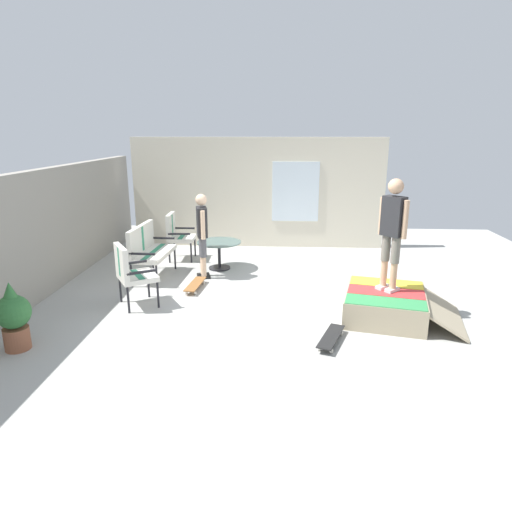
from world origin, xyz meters
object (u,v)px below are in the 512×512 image
(patio_bench, at_px, (148,247))
(patio_table, at_px, (219,250))
(potted_plant, at_px, (14,316))
(person_skater, at_px, (393,227))
(skateboard_by_bench, at_px, (195,284))
(skateboard_spare, at_px, (331,337))
(person_watching, at_px, (202,230))
(patio_chair_by_wall, at_px, (130,270))
(skate_ramp, at_px, (387,305))
(patio_chair_near_house, at_px, (177,232))

(patio_bench, relative_size, patio_table, 1.42)
(potted_plant, bearing_deg, patio_bench, -15.97)
(patio_bench, xyz_separation_m, person_skater, (-1.61, -4.17, 0.78))
(patio_bench, relative_size, skateboard_by_bench, 1.56)
(skateboard_by_bench, distance_m, skateboard_spare, 2.98)
(person_skater, height_order, potted_plant, person_skater)
(person_watching, xyz_separation_m, skateboard_by_bench, (-0.67, 0.04, -0.85))
(patio_bench, height_order, patio_chair_by_wall, same)
(person_watching, xyz_separation_m, person_skater, (-1.67, -3.12, 0.46))
(patio_table, xyz_separation_m, person_skater, (-2.25, -2.89, 0.99))
(skate_ramp, bearing_deg, skateboard_spare, 134.33)
(patio_chair_near_house, bearing_deg, person_skater, -126.53)
(patio_table, bearing_deg, patio_chair_near_house, 57.89)
(patio_chair_near_house, height_order, person_skater, person_skater)
(patio_bench, bearing_deg, patio_chair_near_house, -11.56)
(patio_chair_by_wall, relative_size, patio_table, 1.13)
(skateboard_spare, bearing_deg, person_watching, 39.31)
(patio_chair_near_house, relative_size, patio_chair_by_wall, 1.00)
(patio_bench, relative_size, person_skater, 0.76)
(patio_bench, height_order, potted_plant, patio_bench)
(patio_table, xyz_separation_m, potted_plant, (-3.66, 2.14, 0.06))
(patio_chair_by_wall, bearing_deg, potted_plant, 146.74)
(skate_ramp, xyz_separation_m, patio_chair_near_house, (2.98, 3.89, 0.41))
(patio_chair_near_house, bearing_deg, patio_chair_by_wall, 177.68)
(skate_ramp, xyz_separation_m, patio_table, (2.34, 2.88, 0.20))
(skateboard_by_bench, height_order, potted_plant, potted_plant)
(skate_ramp, xyz_separation_m, person_skater, (0.08, -0.01, 1.19))
(skateboard_spare, bearing_deg, potted_plant, 95.78)
(skate_ramp, relative_size, skateboard_spare, 2.36)
(skate_ramp, bearing_deg, skateboard_by_bench, 70.90)
(patio_chair_by_wall, height_order, person_watching, person_watching)
(patio_table, distance_m, person_skater, 3.79)
(potted_plant, bearing_deg, skate_ramp, -75.26)
(person_watching, distance_m, skateboard_by_bench, 1.08)
(patio_table, bearing_deg, person_watching, 157.98)
(person_skater, bearing_deg, skateboard_by_bench, 72.32)
(patio_chair_near_house, xyz_separation_m, patio_table, (-0.64, -1.02, -0.21))
(patio_bench, xyz_separation_m, patio_chair_by_wall, (-1.47, -0.15, -0.00))
(person_skater, distance_m, potted_plant, 5.30)
(patio_bench, relative_size, patio_chair_near_house, 1.25)
(person_watching, distance_m, potted_plant, 3.65)
(patio_chair_by_wall, distance_m, skateboard_spare, 3.32)
(patio_bench, height_order, skateboard_by_bench, patio_bench)
(person_watching, relative_size, potted_plant, 1.76)
(patio_bench, bearing_deg, person_skater, -111.14)
(skate_ramp, relative_size, patio_bench, 1.52)
(patio_table, xyz_separation_m, person_watching, (-0.58, 0.23, 0.53))
(patio_chair_by_wall, xyz_separation_m, skateboard_spare, (-1.13, -3.08, -0.53))
(skate_ramp, height_order, skateboard_spare, skate_ramp)
(patio_chair_by_wall, bearing_deg, patio_table, -28.17)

